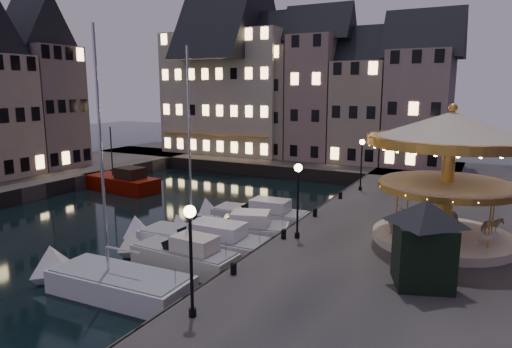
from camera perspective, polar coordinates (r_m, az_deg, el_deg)
The scene contains 29 objects.
ground at distance 28.67m, azimuth -9.28°, elevation -8.78°, with size 160.00×160.00×0.00m, color black.
quay_east at distance 29.05m, azimuth 21.66°, elevation -7.80°, with size 16.00×56.00×1.30m, color #474442.
quay_north at distance 55.92m, azimuth 1.24°, elevation 1.59°, with size 44.00×12.00×1.30m, color #474442.
quaywall_e at distance 30.74m, azimuth 6.61°, elevation -6.09°, with size 0.15×44.00×1.30m, color #47423A.
quaywall_n at distance 49.75m, azimuth 0.26°, elevation 0.45°, with size 48.00×0.15×1.30m, color #47423A.
quaywall_w at distance 42.56m, azimuth -27.49°, elevation -2.52°, with size 0.15×44.00×1.30m, color #47423A.
streetlamp_a at distance 16.47m, azimuth -8.17°, elevation -8.81°, with size 0.44×0.44×4.17m.
streetlamp_b at distance 24.96m, azimuth 5.26°, elevation -2.01°, with size 0.44×0.44×4.17m.
streetlamp_c at distance 37.61m, azimuth 13.06°, elevation 2.05°, with size 0.44×0.44×4.17m.
bollard_a at distance 20.77m, azimuth -2.83°, elevation -11.63°, with size 0.30×0.30×0.57m.
bollard_b at distance 25.38m, azimuth 3.47°, elevation -7.43°, with size 0.30×0.30×0.57m.
bollard_c at distance 29.83m, azimuth 7.39°, elevation -4.73°, with size 0.30×0.30×0.57m.
bollard_d at distance 34.90m, azimuth 10.50°, elevation -2.55°, with size 0.30×0.30×0.57m.
townhouse_na at distance 62.82m, azimuth -7.49°, elevation 9.03°, with size 5.50×8.00×12.80m.
townhouse_nb at distance 59.87m, azimuth -3.15°, elevation 9.51°, with size 6.16×8.00×13.80m.
townhouse_nc at distance 57.03m, azimuth 2.17°, elevation 9.96°, with size 6.82×8.00×14.80m.
townhouse_nd at distance 54.82m, azimuth 7.71°, elevation 10.37°, with size 5.50×8.00×15.80m.
townhouse_ne at distance 53.25m, azimuth 13.25°, elevation 8.56°, with size 6.16×8.00×12.80m.
townhouse_nf at distance 52.08m, azimuth 19.81°, elevation 8.73°, with size 6.82×8.00×13.80m.
townhouse_wc at distance 53.39m, azimuth -25.37°, elevation 8.59°, with size 8.80×5.50×14.20m.
hotel_corner at distance 59.83m, azimuth -3.13°, elevation 10.95°, with size 17.60×9.00×16.80m.
motorboat_a at distance 22.92m, azimuth -17.68°, elevation -12.82°, with size 7.95×2.87×13.31m.
motorboat_b at distance 25.12m, azimuth -9.68°, elevation -10.09°, with size 7.02×2.32×2.15m.
motorboat_c at distance 27.24m, azimuth -7.28°, elevation -8.26°, with size 9.10×2.58×12.09m.
motorboat_d at distance 28.88m, azimuth -2.95°, elevation -7.17°, with size 7.17×4.31×2.15m.
motorboat_e at distance 32.19m, azimuth -0.20°, elevation -5.26°, with size 7.78×2.60×2.15m.
red_fishing_boat at distance 44.84m, azimuth -16.46°, elevation -1.05°, with size 8.31×3.68×6.11m.
carousel at distance 25.88m, azimuth 23.07°, elevation 2.51°, with size 8.48×8.48×7.42m.
ticket_kiosk at distance 20.21m, azimuth 20.36°, elevation -6.38°, with size 3.57×3.57×4.18m.
Camera 1 is at (16.32, -21.58, 9.48)m, focal length 32.00 mm.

